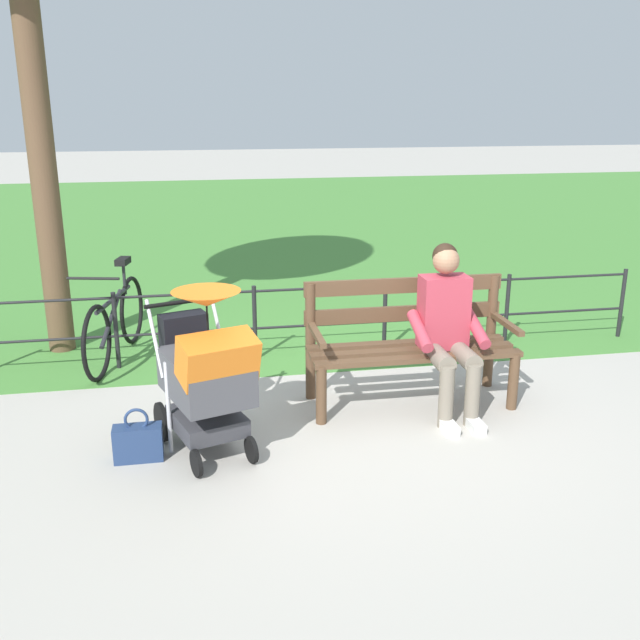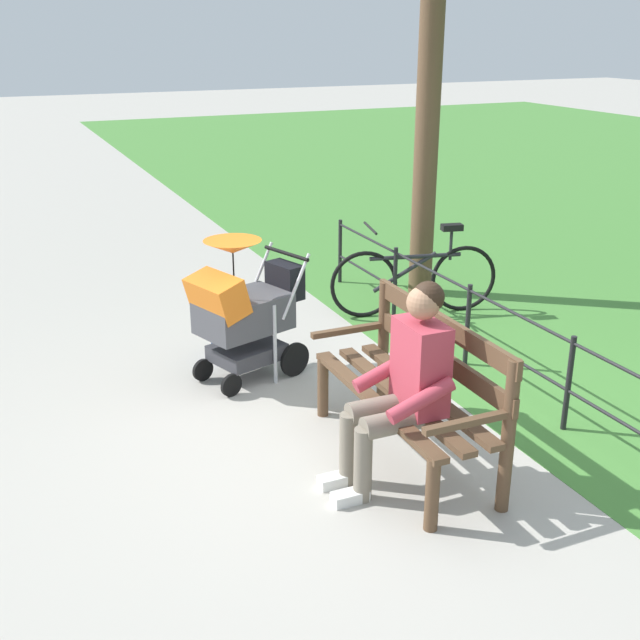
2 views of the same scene
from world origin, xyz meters
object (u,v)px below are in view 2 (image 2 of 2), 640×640
Objects in this scene: park_bench at (416,382)px; handbag at (224,343)px; person_on_bench at (404,381)px; stroller at (243,308)px; bicycle at (415,278)px.

handbag is (2.05, 0.65, -0.40)m from park_bench.
person_on_bench reaches higher than stroller.
stroller is at bearing 21.37° from park_bench.
person_on_bench is 3.04m from bicycle.
stroller reaches higher than bicycle.
person_on_bench is at bearing -167.67° from stroller.
park_bench is at bearing 149.58° from bicycle.
person_on_bench reaches higher than bicycle.
park_bench is 4.33× the size of handbag.
bicycle is (0.29, -2.02, 0.24)m from handbag.
park_bench reaches higher than handbag.
stroller is 3.11× the size of handbag.
person_on_bench is 1.86m from stroller.
stroller is 0.66m from handbag.
handbag is at bearing 10.49° from person_on_bench.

